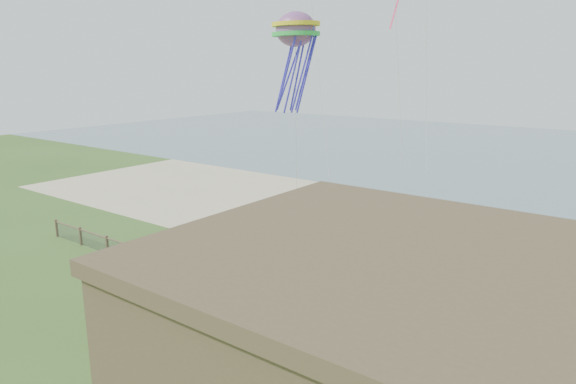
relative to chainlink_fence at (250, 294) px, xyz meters
name	(u,v)px	position (x,y,z in m)	size (l,w,h in m)	color
ground	(155,357)	(0.00, -6.00, -0.55)	(160.00, 160.00, 0.00)	#395B1F
sand_beach	(391,228)	(0.00, 16.00, -0.55)	(72.00, 20.00, 0.02)	#C8BB90
ocean	(528,152)	(0.00, 60.00, -0.55)	(160.00, 68.00, 0.02)	slate
chainlink_fence	(250,294)	(0.00, 0.00, 0.00)	(36.20, 0.20, 1.25)	#4B342A
picnic_table	(319,341)	(5.11, -1.44, -0.15)	(1.92, 1.45, 0.81)	brown
octopus_kite	(295,59)	(-1.41, 5.76, 11.55)	(2.94, 2.07, 6.05)	#F15A26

